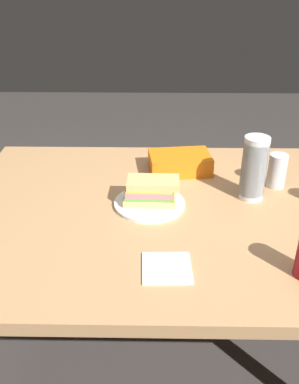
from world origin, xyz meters
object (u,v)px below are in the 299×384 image
object	(u,v)px
paper_plate	(150,204)
sandwich	(151,191)
chip_bag	(180,163)
plastic_cup_stack	(254,168)
soda_can_silver	(277,171)
dining_table	(184,230)

from	to	relation	value
paper_plate	sandwich	size ratio (longest dim) A/B	1.28
chip_bag	plastic_cup_stack	world-z (taller)	plastic_cup_stack
paper_plate	sandwich	world-z (taller)	sandwich
soda_can_silver	paper_plate	bearing A→B (deg)	-162.17
plastic_cup_stack	soda_can_silver	distance (m)	0.14
paper_plate	soda_can_silver	world-z (taller)	soda_can_silver
chip_bag	plastic_cup_stack	xyz separation A→B (m)	(0.23, -0.20, 0.08)
sandwich	soda_can_silver	xyz separation A→B (m)	(0.45, 0.14, 0.01)
dining_table	plastic_cup_stack	bearing A→B (deg)	18.99
chip_bag	soda_can_silver	distance (m)	0.36
chip_bag	soda_can_silver	bearing A→B (deg)	-26.32
paper_plate	chip_bag	distance (m)	0.29
chip_bag	plastic_cup_stack	bearing A→B (deg)	-48.20
chip_bag	sandwich	bearing A→B (deg)	-119.96
dining_table	chip_bag	size ratio (longest dim) A/B	6.59
sandwich	plastic_cup_stack	distance (m)	0.35
paper_plate	plastic_cup_stack	xyz separation A→B (m)	(0.35, 0.06, 0.10)
sandwich	chip_bag	xyz separation A→B (m)	(0.11, 0.26, -0.02)
paper_plate	sandwich	distance (m)	0.05
dining_table	chip_bag	xyz separation A→B (m)	(-0.01, 0.28, 0.12)
dining_table	plastic_cup_stack	distance (m)	0.31
dining_table	chip_bag	bearing A→B (deg)	91.08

